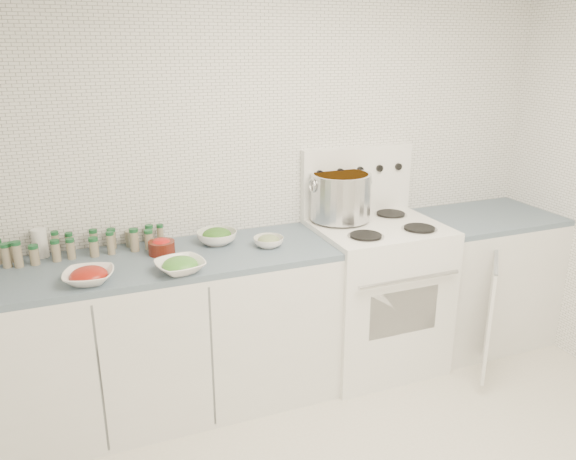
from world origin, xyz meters
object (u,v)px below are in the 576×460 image
object	(u,v)px
stock_pot	(340,195)
bowl_snowpea	(180,265)
stove	(374,290)
bowl_tomato	(89,276)

from	to	relation	value
stock_pot	bowl_snowpea	distance (m)	1.15
stove	stock_pot	xyz separation A→B (m)	(-0.18, 0.16, 0.60)
bowl_tomato	bowl_snowpea	distance (m)	0.43
stove	bowl_tomato	xyz separation A→B (m)	(-1.67, -0.18, 0.44)
bowl_tomato	stove	bearing A→B (deg)	6.21
stove	bowl_tomato	world-z (taller)	stove
stove	bowl_snowpea	world-z (taller)	stove
bowl_tomato	bowl_snowpea	bearing A→B (deg)	-4.51
stock_pot	bowl_snowpea	bearing A→B (deg)	-160.48
stove	bowl_snowpea	bearing A→B (deg)	-170.18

